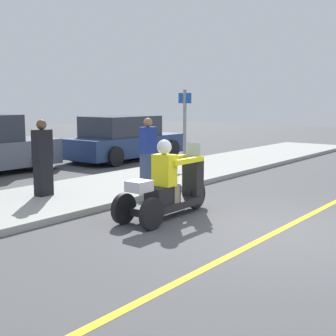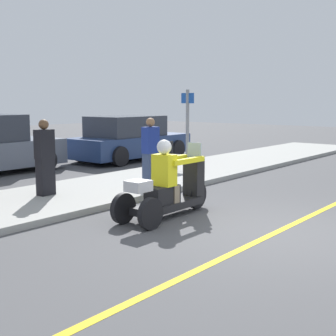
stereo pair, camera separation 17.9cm
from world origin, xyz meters
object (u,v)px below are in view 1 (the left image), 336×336
folding_chair_curbside (168,153)px  motorcycle_trike (168,189)px  spectator_with_child (148,153)px  street_sign (185,132)px  spectator_far_back (43,159)px  parked_car_lot_right (124,139)px

folding_chair_curbside → motorcycle_trike: bearing=-142.2°
spectator_with_child → street_sign: street_sign is taller
spectator_far_back → street_sign: street_sign is taller
motorcycle_trike → folding_chair_curbside: size_ratio=2.71×
motorcycle_trike → spectator_far_back: 2.92m
spectator_far_back → folding_chair_curbside: 4.21m
spectator_with_child → folding_chair_curbside: size_ratio=1.90×
motorcycle_trike → parked_car_lot_right: 8.22m
motorcycle_trike → parked_car_lot_right: size_ratio=0.49×
spectator_far_back → street_sign: (3.10, -1.35, 0.44)m
spectator_with_child → parked_car_lot_right: 5.74m
street_sign → parked_car_lot_right: bearing=58.4°
folding_chair_curbside → parked_car_lot_right: 3.75m
motorcycle_trike → spectator_with_child: size_ratio=1.43×
folding_chair_curbside → parked_car_lot_right: size_ratio=0.18×
motorcycle_trike → street_sign: 3.08m
parked_car_lot_right → street_sign: street_sign is taller
parked_car_lot_right → street_sign: size_ratio=2.06×
spectator_with_child → street_sign: bearing=-21.1°
street_sign → motorcycle_trike: bearing=-149.7°
parked_car_lot_right → spectator_far_back: bearing=-150.9°
spectator_far_back → street_sign: size_ratio=0.71×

